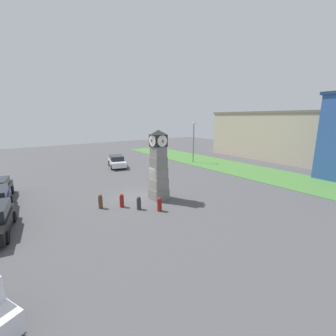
# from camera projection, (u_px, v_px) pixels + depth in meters

# --- Properties ---
(ground_plane) EXTENTS (81.27, 81.27, 0.00)m
(ground_plane) POSITION_uv_depth(u_px,v_px,m) (140.00, 198.00, 17.60)
(ground_plane) COLOR #4C4C4F
(clock_tower) EXTENTS (1.31, 1.36, 5.30)m
(clock_tower) POSITION_uv_depth(u_px,v_px,m) (159.00, 167.00, 16.92)
(clock_tower) COLOR gray
(clock_tower) RESTS_ON ground_plane
(bollard_near_tower) EXTENTS (0.31, 0.31, 0.95)m
(bollard_near_tower) POSITION_uv_depth(u_px,v_px,m) (159.00, 204.00, 15.07)
(bollard_near_tower) COLOR maroon
(bollard_near_tower) RESTS_ON ground_plane
(bollard_mid_row) EXTENTS (0.30, 0.30, 0.92)m
(bollard_mid_row) POSITION_uv_depth(u_px,v_px,m) (139.00, 203.00, 15.34)
(bollard_mid_row) COLOR #333338
(bollard_mid_row) RESTS_ON ground_plane
(bollard_far_row) EXTENTS (0.30, 0.30, 0.96)m
(bollard_far_row) POSITION_uv_depth(u_px,v_px,m) (122.00, 200.00, 15.74)
(bollard_far_row) COLOR maroon
(bollard_far_row) RESTS_ON ground_plane
(bollard_end_row) EXTENTS (0.29, 0.29, 1.00)m
(bollard_end_row) POSITION_uv_depth(u_px,v_px,m) (100.00, 201.00, 15.52)
(bollard_end_row) COLOR brown
(bollard_end_row) RESTS_ON ground_plane
(car_silver_hatch) EXTENTS (4.61, 2.81, 1.43)m
(car_silver_hatch) POSITION_uv_depth(u_px,v_px,m) (117.00, 161.00, 28.51)
(car_silver_hatch) COLOR silver
(car_silver_hatch) RESTS_ON ground_plane
(street_lamp_near_road) EXTENTS (0.50, 0.24, 5.59)m
(street_lamp_near_road) POSITION_uv_depth(u_px,v_px,m) (194.00, 139.00, 30.84)
(street_lamp_near_road) COLOR slate
(street_lamp_near_road) RESTS_ON ground_plane
(warehouse_blue_far) EXTENTS (19.37, 8.19, 7.03)m
(warehouse_blue_far) POSITION_uv_depth(u_px,v_px,m) (275.00, 135.00, 34.15)
(warehouse_blue_far) COLOR #B7A88E
(warehouse_blue_far) RESTS_ON ground_plane
(grass_verge_far) EXTENTS (48.76, 6.65, 0.04)m
(grass_verge_far) POSITION_uv_depth(u_px,v_px,m) (248.00, 170.00, 26.62)
(grass_verge_far) COLOR #477A38
(grass_verge_far) RESTS_ON ground_plane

